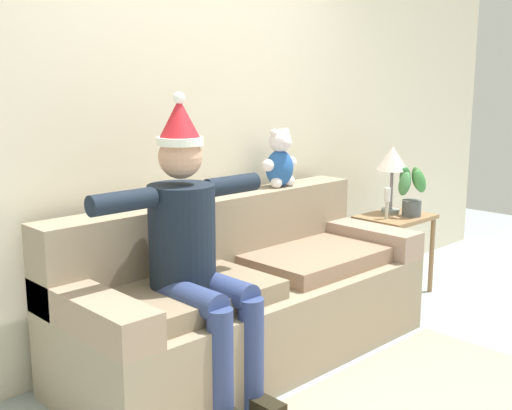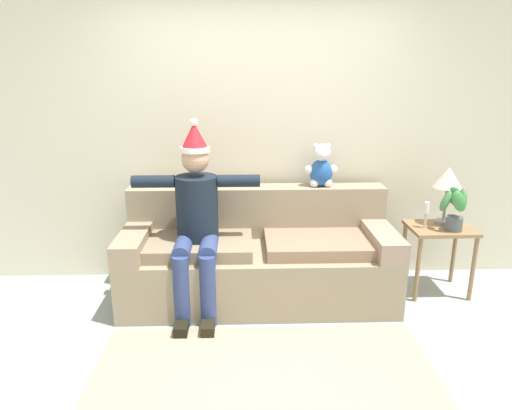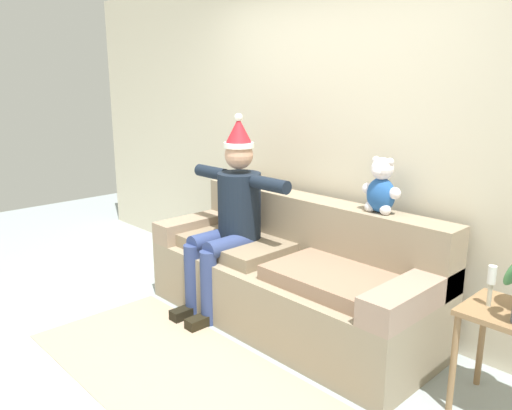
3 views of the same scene
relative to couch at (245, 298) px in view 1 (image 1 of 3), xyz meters
name	(u,v)px [view 1 (image 1 of 3)]	position (x,y,z in m)	size (l,w,h in m)	color
back_wall	(187,122)	(0.00, 0.51, 0.99)	(7.00, 0.10, 2.70)	beige
couch	(245,298)	(0.00, 0.00, 0.00)	(2.26, 0.87, 0.92)	gray
person_seated	(194,246)	(-0.50, -0.17, 0.43)	(1.02, 0.77, 1.55)	black
teddy_bear	(280,161)	(0.56, 0.26, 0.73)	(0.29, 0.17, 0.38)	#23549B
side_table	(395,230)	(1.58, 0.03, 0.14)	(0.53, 0.42, 0.61)	olive
table_lamp	(392,162)	(1.63, 0.11, 0.64)	(0.24, 0.24, 0.51)	gray
potted_plant	(412,190)	(1.63, -0.06, 0.45)	(0.25, 0.24, 0.38)	#4F5658
candle_tall	(387,199)	(1.43, 0.01, 0.40)	(0.04, 0.04, 0.23)	beige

